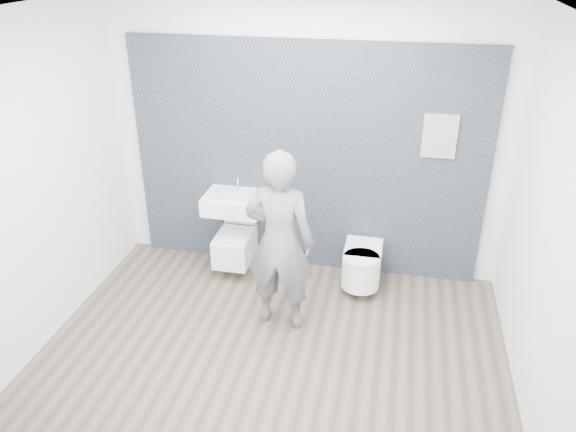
% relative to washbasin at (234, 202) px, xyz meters
% --- Properties ---
extents(ground, '(4.00, 4.00, 0.00)m').
position_rel_washbasin_xyz_m(ground, '(0.70, -1.22, -0.79)').
color(ground, brown).
rests_on(ground, ground).
extents(room_shell, '(4.00, 4.00, 4.00)m').
position_rel_washbasin_xyz_m(room_shell, '(0.70, -1.22, 0.95)').
color(room_shell, white).
rests_on(room_shell, ground).
extents(tile_wall, '(3.60, 0.06, 2.40)m').
position_rel_washbasin_xyz_m(tile_wall, '(0.70, 0.25, -0.79)').
color(tile_wall, black).
rests_on(tile_wall, ground).
extents(washbasin, '(0.60, 0.45, 0.45)m').
position_rel_washbasin_xyz_m(washbasin, '(0.00, 0.00, 0.00)').
color(washbasin, white).
rests_on(washbasin, ground).
extents(toilet_square, '(0.36, 0.52, 0.71)m').
position_rel_washbasin_xyz_m(toilet_square, '(0.00, -0.03, -0.48)').
color(toilet_square, white).
rests_on(toilet_square, ground).
extents(toilet_rounded, '(0.38, 0.64, 0.35)m').
position_rel_washbasin_xyz_m(toilet_rounded, '(1.36, -0.10, -0.52)').
color(toilet_rounded, white).
rests_on(toilet_rounded, ground).
extents(info_placard, '(0.32, 0.03, 0.42)m').
position_rel_washbasin_xyz_m(info_placard, '(1.98, 0.21, -0.79)').
color(info_placard, silver).
rests_on(info_placard, ground).
extents(visitor, '(0.64, 0.44, 1.70)m').
position_rel_washbasin_xyz_m(visitor, '(0.67, -0.83, 0.06)').
color(visitor, slate).
rests_on(visitor, ground).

